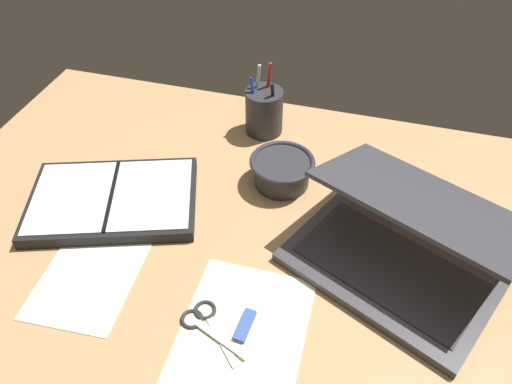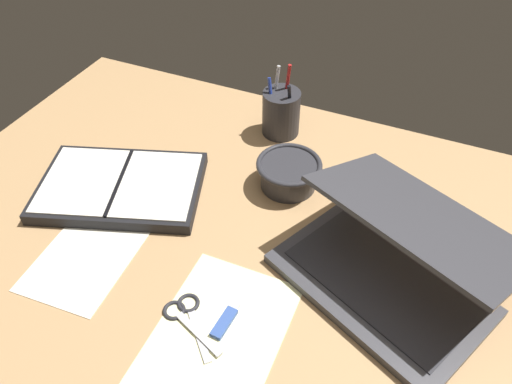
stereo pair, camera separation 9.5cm
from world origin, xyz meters
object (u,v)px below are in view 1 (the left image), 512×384
planner (113,200)px  scissors (204,321)px  laptop (400,247)px  bowl (282,170)px  pen_cup (264,111)px

planner → scissors: 34.56cm
laptop → planner: 57.08cm
laptop → bowl: 30.12cm
pen_cup → planner: 40.62cm
laptop → bowl: bearing=172.4°
laptop → scissors: laptop is taller
planner → laptop: bearing=-19.2°
planner → scissors: planner is taller
bowl → pen_cup: 19.31cm
scissors → pen_cup: bearing=128.3°
laptop → bowl: laptop is taller
laptop → scissors: bearing=-119.8°
laptop → pen_cup: 47.58cm
pen_cup → planner: pen_cup is taller
laptop → pen_cup: pen_cup is taller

